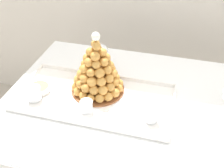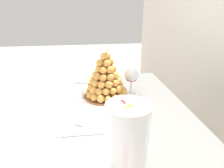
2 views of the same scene
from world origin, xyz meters
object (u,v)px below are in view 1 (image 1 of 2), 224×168
Objects in this scene: dessert_cup_left at (34,94)px; dessert_cup_mid_left at (87,106)px; croquembouche at (97,70)px; serving_tray at (95,98)px; creme_brulee_ramekin at (39,88)px; dessert_cup_centre at (151,115)px; wine_glass at (100,53)px.

dessert_cup_left reaches higher than dessert_cup_mid_left.
croquembouche reaches higher than dessert_cup_left.
creme_brulee_ramekin is at bearing -176.11° from serving_tray.
creme_brulee_ramekin reaches higher than serving_tray.
serving_tray is at bearing 164.07° from dessert_cup_centre.
wine_glass is at bearing 52.68° from dessert_cup_left.
dessert_cup_centre is 0.59× the size of creme_brulee_ramekin.
wine_glass is (-0.03, 0.15, -0.01)m from croquembouche.
dessert_cup_mid_left is 0.91× the size of dessert_cup_centre.
dessert_cup_left is 0.24m from dessert_cup_mid_left.
creme_brulee_ramekin is (-0.51, 0.06, -0.01)m from dessert_cup_centre.
dessert_cup_centre is (0.26, -0.07, 0.03)m from serving_tray.
serving_tray is 0.23m from wine_glass.
serving_tray is 4.35× the size of wine_glass.
croquembouche is 0.28m from creme_brulee_ramekin.
dessert_cup_left reaches higher than serving_tray.
serving_tray is at bearing -86.57° from croquembouche.
serving_tray is 0.12m from croquembouche.
wine_glass is (-0.03, 0.29, 0.08)m from dessert_cup_mid_left.
dessert_cup_left is 0.36m from wine_glass.
wine_glass is at bearing 45.47° from creme_brulee_ramekin.
dessert_cup_mid_left is 0.26m from creme_brulee_ramekin.
croquembouche is 0.30m from dessert_cup_centre.
wine_glass is at bearing 95.86° from dessert_cup_mid_left.
serving_tray is 10.81× the size of dessert_cup_left.
croquembouche is 1.82× the size of wine_glass.
croquembouche is at bearing -77.69° from wine_glass.
creme_brulee_ramekin is (-0.25, -0.07, -0.10)m from croquembouche.
dessert_cup_centre is at bearing -6.20° from creme_brulee_ramekin.
dessert_cup_centre is (0.26, -0.13, -0.08)m from croquembouche.
dessert_cup_mid_left is (0.24, -0.01, -0.00)m from dessert_cup_left.
croquembouche is (-0.00, 0.06, 0.11)m from serving_tray.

